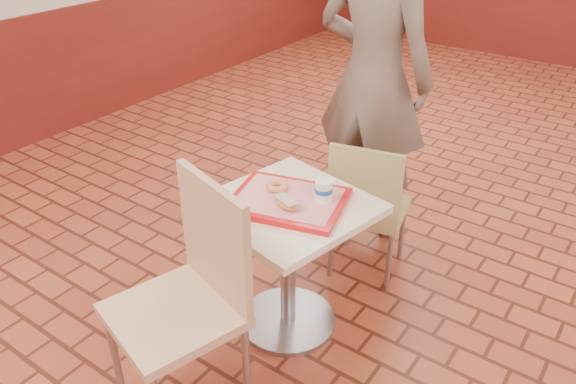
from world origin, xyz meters
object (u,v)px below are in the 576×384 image
Objects in this scene: ring_donut at (277,186)px; paper_cup at (324,190)px; long_john_donut at (286,203)px; chair_main_front at (191,290)px; chair_main_back at (367,204)px; main_table at (288,246)px; serving_tray at (288,201)px; customer at (373,78)px.

paper_cup reaches higher than ring_donut.
long_john_donut is at bearing -126.48° from paper_cup.
paper_cup is at bearing 53.52° from long_john_donut.
chair_main_back is at bearing 97.53° from chair_main_front.
serving_tray reaches higher than main_table.
chair_main_back is 0.71m from long_john_donut.
chair_main_back is (0.18, 1.13, -0.10)m from chair_main_front.
paper_cup reaches higher than main_table.
chair_main_back is 0.74m from customer.
serving_tray is (0.07, 0.56, 0.16)m from chair_main_front.
customer is at bearing 106.58° from paper_cup.
main_table is 0.86× the size of chair_main_back.
customer is 1.15m from long_john_donut.
chair_main_back is at bearing 79.32° from serving_tray.
main_table is 7.20× the size of ring_donut.
main_table is 0.29m from ring_donut.
ring_donut is (-0.08, 0.03, 0.03)m from serving_tray.
customer is (-0.26, 0.47, 0.50)m from chair_main_back.
long_john_donut is (0.12, -0.10, 0.00)m from ring_donut.
chair_main_back is at bearing 70.29° from ring_donut.
customer is (-0.08, 1.60, 0.40)m from chair_main_front.
chair_main_front is 10.28× the size of ring_donut.
chair_main_back is 5.62× the size of long_john_donut.
paper_cup is at bearing 88.10° from chair_main_front.
chair_main_back is 1.66× the size of serving_tray.
long_john_donut is at bearing -62.00° from main_table.
chair_main_front is 10.07× the size of paper_cup.
main_table is at bearing -21.85° from ring_donut.
paper_cup is (0.29, -0.97, -0.18)m from customer.
chair_main_front is 0.54m from long_john_donut.
paper_cup is at bearing 27.16° from main_table.
customer is (-0.15, 1.04, 0.49)m from main_table.
chair_main_front is 0.62m from ring_donut.
serving_tray is (-0.11, -0.57, 0.26)m from chair_main_back.
chair_main_back is 0.64m from ring_donut.
chair_main_front is at bearing -88.61° from ring_donut.
main_table is 0.29m from long_john_donut.
chair_main_front is 2.04× the size of serving_tray.
long_john_donut is at bearing 98.30° from customer.
serving_tray is at bearing 90.00° from main_table.
customer reaches higher than serving_tray.
long_john_donut is at bearing -40.11° from ring_donut.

